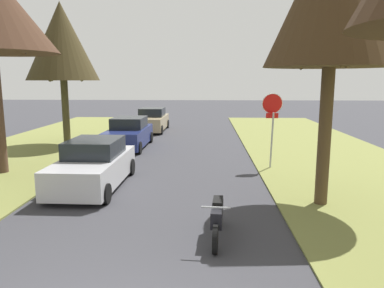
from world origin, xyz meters
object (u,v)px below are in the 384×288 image
object	(u,v)px
parked_sedan_silver	(94,165)
parked_sedan_navy	(129,134)
parked_sedan_tan	(152,120)
stop_sign_far	(272,114)
street_tree_left_far	(62,42)
parked_motorcycle	(217,218)

from	to	relation	value
parked_sedan_silver	parked_sedan_navy	world-z (taller)	same
parked_sedan_navy	parked_sedan_tan	bearing A→B (deg)	87.54
stop_sign_far	parked_sedan_navy	bearing A→B (deg)	146.43
stop_sign_far	street_tree_left_far	xyz separation A→B (m)	(-10.09, 4.87, 3.25)
street_tree_left_far	parked_sedan_tan	distance (m)	8.44
parked_sedan_silver	parked_motorcycle	distance (m)	5.58
parked_sedan_tan	parked_motorcycle	world-z (taller)	parked_sedan_tan
stop_sign_far	street_tree_left_far	world-z (taller)	street_tree_left_far
parked_sedan_navy	street_tree_left_far	bearing A→B (deg)	172.33
parked_motorcycle	parked_sedan_tan	bearing A→B (deg)	103.05
parked_motorcycle	stop_sign_far	bearing A→B (deg)	70.93
stop_sign_far	street_tree_left_far	bearing A→B (deg)	154.26
stop_sign_far	parked_sedan_silver	size ratio (longest dim) A/B	0.67
street_tree_left_far	parked_sedan_silver	size ratio (longest dim) A/B	1.67
stop_sign_far	parked_sedan_tan	distance (m)	12.60
stop_sign_far	parked_sedan_tan	bearing A→B (deg)	120.50
parked_sedan_tan	parked_sedan_silver	bearing A→B (deg)	-89.68
street_tree_left_far	parked_sedan_silver	bearing A→B (deg)	-63.46
parked_sedan_tan	parked_motorcycle	bearing A→B (deg)	-76.95
parked_sedan_silver	parked_motorcycle	world-z (taller)	parked_sedan_silver
parked_sedan_navy	parked_sedan_tan	size ratio (longest dim) A/B	1.00
parked_sedan_silver	parked_sedan_tan	bearing A→B (deg)	90.32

